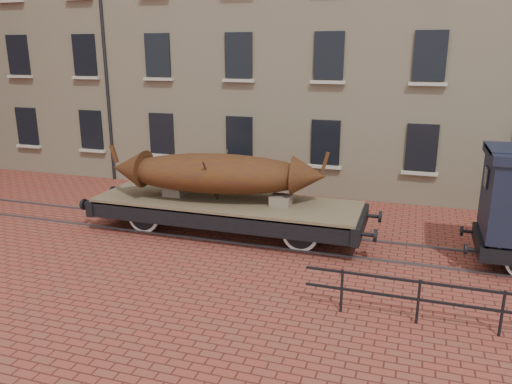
% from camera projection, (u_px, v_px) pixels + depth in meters
% --- Properties ---
extents(ground, '(90.00, 90.00, 0.00)m').
position_uv_depth(ground, '(262.00, 238.00, 15.41)').
color(ground, maroon).
extents(warehouse_cream, '(40.00, 10.19, 14.00)m').
position_uv_depth(warehouse_cream, '(396.00, 17.00, 21.76)').
color(warehouse_cream, beige).
rests_on(warehouse_cream, ground).
extents(rail_track, '(30.00, 1.52, 0.06)m').
position_uv_depth(rail_track, '(262.00, 237.00, 15.40)').
color(rail_track, '#59595E').
rests_on(rail_track, ground).
extents(flatcar_wagon, '(9.33, 2.53, 1.41)m').
position_uv_depth(flatcar_wagon, '(226.00, 207.00, 15.52)').
color(flatcar_wagon, brown).
rests_on(flatcar_wagon, ground).
extents(iron_boat, '(6.82, 2.67, 1.63)m').
position_uv_depth(iron_boat, '(216.00, 173.00, 15.32)').
color(iron_boat, '#4C290B').
rests_on(iron_boat, flatcar_wagon).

